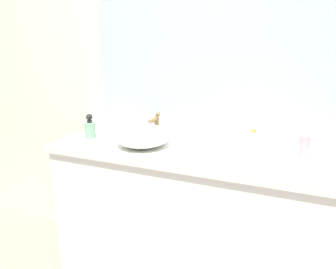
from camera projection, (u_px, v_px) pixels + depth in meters
bathroom_wall_rear at (206, 77)px, 1.95m from camera, size 6.00×0.06×2.60m
vanity_counter at (192, 221)px, 1.88m from camera, size 1.71×0.54×0.91m
wall_mirror_panel at (209, 61)px, 1.87m from camera, size 1.55×0.01×0.98m
sink_basin at (143, 136)px, 1.82m from camera, size 0.32×0.34×0.12m
faucet at (156, 123)px, 1.97m from camera, size 0.03×0.14×0.17m
soap_dispenser at (90, 128)px, 1.98m from camera, size 0.07×0.07×0.16m
lotion_bottle at (252, 143)px, 1.67m from camera, size 0.05×0.05×0.14m
perfume_bottle at (304, 146)px, 1.60m from camera, size 0.05×0.05×0.15m
tissue_box at (195, 135)px, 1.80m from camera, size 0.14×0.14×0.17m
candle_jar at (107, 135)px, 1.99m from camera, size 0.05×0.05×0.05m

